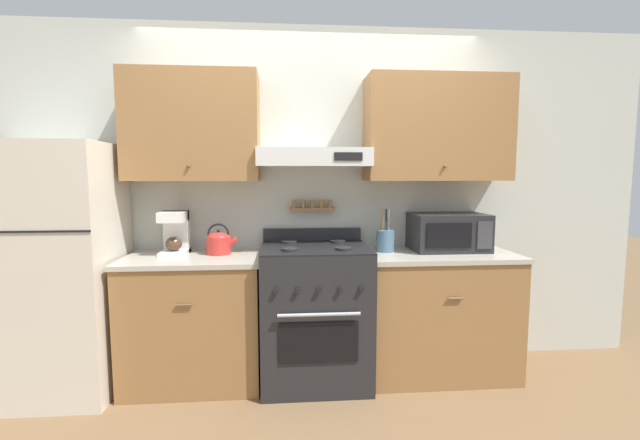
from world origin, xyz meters
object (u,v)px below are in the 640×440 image
stove_range (315,313)px  coffee_maker (175,232)px  utensil_crock (385,240)px  tea_kettle (219,242)px  refrigerator (52,270)px  microwave (448,232)px

stove_range → coffee_maker: coffee_maker is taller
coffee_maker → utensil_crock: bearing=-1.3°
tea_kettle → refrigerator: bearing=-172.9°
refrigerator → coffee_maker: refrigerator is taller
coffee_maker → microwave: size_ratio=0.57×
coffee_maker → tea_kettle: bearing=-6.2°
refrigerator → utensil_crock: (2.26, 0.13, 0.15)m
microwave → utensil_crock: bearing=-177.9°
stove_range → utensil_crock: size_ratio=3.36×
tea_kettle → microwave: 1.68m
stove_range → refrigerator: bearing=-179.4°
coffee_maker → utensil_crock: size_ratio=0.97×
utensil_crock → refrigerator: bearing=-176.7°
refrigerator → utensil_crock: refrigerator is taller
tea_kettle → utensil_crock: (1.20, 0.00, 0.00)m
refrigerator → tea_kettle: (1.07, 0.13, 0.15)m
coffee_maker → utensil_crock: utensil_crock is taller
refrigerator → microwave: (2.74, 0.15, 0.20)m
tea_kettle → utensil_crock: 1.20m
tea_kettle → microwave: size_ratio=0.42×
microwave → coffee_maker: bearing=179.6°
stove_range → tea_kettle: tea_kettle is taller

